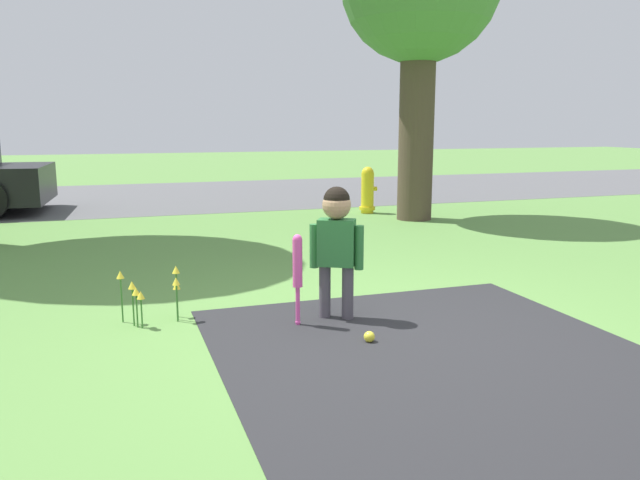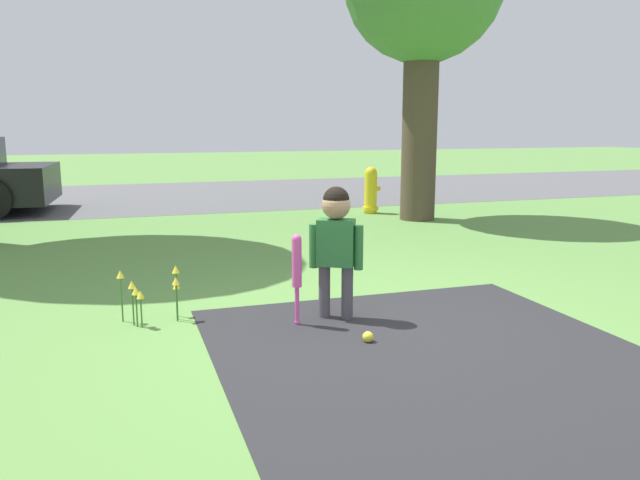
{
  "view_description": "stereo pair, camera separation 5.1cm",
  "coord_description": "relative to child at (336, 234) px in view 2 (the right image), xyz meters",
  "views": [
    {
      "loc": [
        -1.85,
        -3.99,
        1.52
      ],
      "look_at": [
        -0.2,
        0.87,
        0.56
      ],
      "focal_mm": 35.0,
      "sensor_mm": 36.0,
      "label": 1
    },
    {
      "loc": [
        -1.8,
        -4.01,
        1.52
      ],
      "look_at": [
        -0.2,
        0.87,
        0.56
      ],
      "focal_mm": 35.0,
      "sensor_mm": 36.0,
      "label": 2
    }
  ],
  "objects": [
    {
      "name": "ground_plane",
      "position": [
        0.2,
        -0.47,
        -0.68
      ],
      "size": [
        60.0,
        60.0,
        0.0
      ],
      "primitive_type": "plane",
      "color": "#5B8C42"
    },
    {
      "name": "street_strip",
      "position": [
        0.2,
        9.15,
        -0.68
      ],
      "size": [
        40.0,
        6.0,
        0.01
      ],
      "color": "#59595B",
      "rests_on": "ground"
    },
    {
      "name": "child",
      "position": [
        0.0,
        0.0,
        0.0
      ],
      "size": [
        0.38,
        0.28,
        1.05
      ],
      "rotation": [
        0.0,
        0.0,
        -0.52
      ],
      "color": "#4C4751",
      "rests_on": "ground"
    },
    {
      "name": "baseball_bat",
      "position": [
        -0.34,
        -0.07,
        -0.22
      ],
      "size": [
        0.07,
        0.07,
        0.71
      ],
      "color": "#E54CA5",
      "rests_on": "ground"
    },
    {
      "name": "sports_ball",
      "position": [
        0.03,
        -0.6,
        -0.64
      ],
      "size": [
        0.08,
        0.08,
        0.08
      ],
      "color": "yellow",
      "rests_on": "ground"
    },
    {
      "name": "fire_hydrant",
      "position": [
        2.55,
        5.39,
        -0.29
      ],
      "size": [
        0.3,
        0.27,
        0.8
      ],
      "color": "yellow",
      "rests_on": "ground"
    },
    {
      "name": "flower_bed",
      "position": [
        -1.39,
        0.33,
        -0.39
      ],
      "size": [
        0.48,
        0.26,
        0.44
      ],
      "color": "#38702D",
      "rests_on": "ground"
    }
  ]
}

